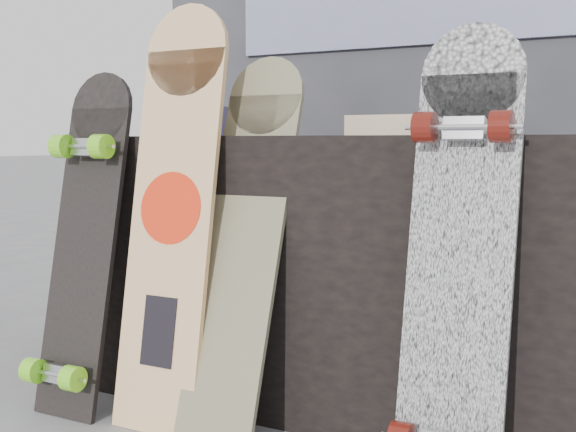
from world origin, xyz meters
The scene contains 9 objects.
vendor_table centered at (0.00, 0.50, 0.40)m, with size 1.60×0.60×0.80m, color black.
booth centered at (0.00, 1.35, 1.10)m, with size 2.40×0.22×2.20m.
merch_box_purple centered at (-0.58, 0.53, 0.85)m, with size 0.18×0.12×0.10m, color navy.
merch_box_small centered at (0.31, 0.58, 0.86)m, with size 0.14×0.14×0.12m, color navy.
merch_box_flat centered at (0.10, 0.51, 0.83)m, with size 0.22×0.10×0.06m, color #D1B78C.
longboard_geisha centered at (-0.37, 0.13, 0.62)m, with size 0.26×0.23×1.17m.
longboard_celtic centered at (-0.17, 0.18, 0.54)m, with size 0.23×0.35×1.02m.
longboard_cascadia centered at (0.43, 0.11, 0.54)m, with size 0.24×0.28×1.06m.
skateboard_dark centered at (-0.67, 0.09, 0.51)m, with size 0.22×0.29×0.99m.
Camera 1 is at (0.83, -1.47, 0.79)m, focal length 45.00 mm.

